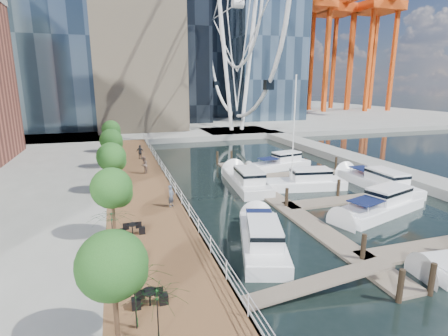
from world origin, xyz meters
name	(u,v)px	position (x,y,z in m)	size (l,w,h in m)	color
ground	(302,254)	(0.00, 0.00, 0.00)	(520.00, 520.00, 0.00)	black
boardwalk	(140,192)	(-9.00, 15.00, 0.50)	(6.00, 60.00, 1.00)	brown
seawall	(171,189)	(-6.00, 15.00, 0.50)	(0.25, 60.00, 1.00)	#595954
land_far	(147,115)	(0.00, 102.00, 0.50)	(200.00, 114.00, 1.00)	gray
breakwater	(359,161)	(20.00, 20.00, 0.50)	(4.00, 60.00, 1.00)	gray
pier	(237,132)	(14.00, 52.00, 0.50)	(14.00, 12.00, 1.00)	gray
railing	(170,179)	(-6.10, 15.00, 1.52)	(0.10, 60.00, 1.05)	white
floating_docks	(323,191)	(7.97, 9.98, 0.49)	(16.00, 34.00, 2.60)	#6D6051
ferris_wheel	(238,4)	(14.00, 52.00, 25.92)	(5.80, 45.60, 47.80)	white
port_cranes	(336,57)	(67.67, 95.67, 20.00)	(40.00, 52.00, 38.00)	#D84C14
street_trees	(111,157)	(-11.40, 14.00, 4.29)	(2.60, 42.60, 4.60)	#3F2B1C
cafe_tables	(137,277)	(-10.40, -2.00, 1.37)	(2.50, 13.70, 0.74)	black
yacht_foreground	(379,214)	(9.82, 4.35, 0.00)	(2.72, 10.14, 2.15)	white
pedestrian_near	(171,196)	(-7.00, 8.62, 1.89)	(0.65, 0.43, 1.78)	#4D5767
pedestrian_mid	(144,165)	(-8.13, 20.06, 1.96)	(0.93, 0.73, 1.92)	#7C6155
pedestrian_far	(140,152)	(-7.94, 27.92, 1.95)	(1.12, 0.47, 1.91)	#30333C
moored_yachts	(306,194)	(6.78, 11.08, 0.00)	(21.19, 30.09, 11.50)	white
cafe_seating	(131,275)	(-10.74, -3.29, 2.27)	(4.54, 11.35, 2.72)	#0F3811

